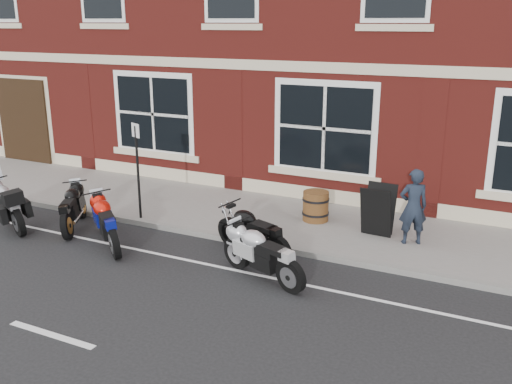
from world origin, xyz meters
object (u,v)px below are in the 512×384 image
moto_sport_black (75,206)px  moto_naked_black (253,230)px  moto_sport_red (108,220)px  pedestrian_left (413,207)px  moto_sport_silver (262,252)px  moto_touring_silver (8,202)px  barrel_planter (316,206)px  parking_sign (138,164)px  a_board_sign (378,210)px

moto_sport_black → moto_naked_black: 4.25m
moto_sport_red → moto_sport_black: moto_sport_red is taller
moto_sport_red → pedestrian_left: bearing=-26.0°
moto_sport_silver → moto_touring_silver: bearing=111.3°
moto_naked_black → barrel_planter: bearing=7.0°
moto_touring_silver → barrel_planter: 6.88m
moto_sport_black → barrel_planter: size_ratio=2.55×
moto_touring_silver → barrel_planter: moto_touring_silver is taller
moto_touring_silver → pedestrian_left: (8.38, 2.63, 0.35)m
moto_sport_red → parking_sign: size_ratio=0.77×
moto_sport_silver → barrel_planter: (-0.13, 3.05, -0.06)m
pedestrian_left → a_board_sign: size_ratio=1.46×
a_board_sign → parking_sign: bearing=-160.8°
moto_sport_red → parking_sign: bearing=50.1°
moto_touring_silver → moto_naked_black: (5.65, 0.94, -0.03)m
moto_sport_black → moto_naked_black: bearing=-25.7°
moto_sport_silver → pedestrian_left: pedestrian_left is taller
moto_sport_red → barrel_planter: bearing=-9.0°
moto_sport_black → moto_touring_silver: bearing=171.6°
moto_sport_red → moto_naked_black: (2.88, 0.85, -0.02)m
moto_sport_silver → a_board_sign: (1.34, 2.79, 0.14)m
moto_naked_black → barrel_planter: (0.51, 2.14, -0.06)m
moto_naked_black → parking_sign: bearing=100.8°
moto_naked_black → pedestrian_left: bearing=-37.7°
pedestrian_left → moto_sport_silver: bearing=24.5°
pedestrian_left → a_board_sign: (-0.75, 0.19, -0.24)m
barrel_planter → moto_sport_red: bearing=-138.7°
moto_sport_black → moto_sport_silver: bearing=-37.0°
a_board_sign → barrel_planter: (-1.47, 0.26, -0.20)m
pedestrian_left → barrel_planter: pedestrian_left is taller
a_board_sign → moto_sport_red: bearing=-146.3°
moto_touring_silver → a_board_sign: 8.13m
moto_sport_red → barrel_planter: moto_sport_red is taller
moto_touring_silver → barrel_planter: (6.16, 3.07, -0.10)m
moto_touring_silver → a_board_sign: moto_touring_silver is taller
a_board_sign → moto_naked_black: bearing=-132.1°
pedestrian_left → a_board_sign: bearing=-41.0°
moto_touring_silver → parking_sign: 3.02m
moto_touring_silver → moto_sport_red: size_ratio=1.14×
moto_sport_red → moto_naked_black: size_ratio=0.87×
moto_sport_silver → a_board_sign: a_board_sign is taller
moto_naked_black → pedestrian_left: (2.73, 1.69, 0.38)m
moto_touring_silver → a_board_sign: bearing=-43.7°
moto_naked_black → parking_sign: (-3.14, 0.54, 0.86)m
parking_sign → a_board_sign: bearing=38.8°
moto_sport_black → parking_sign: parking_sign is taller
moto_touring_silver → moto_sport_silver: size_ratio=1.00×
moto_touring_silver → barrel_planter: bearing=-37.5°
moto_touring_silver → moto_sport_silver: (6.29, 0.03, -0.04)m
moto_sport_red → moto_sport_silver: (3.53, -0.06, -0.02)m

